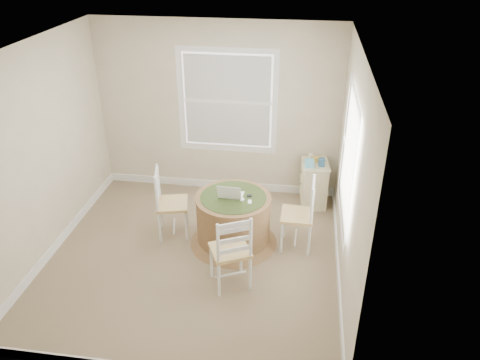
# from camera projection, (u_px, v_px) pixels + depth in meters

# --- Properties ---
(room) EXTENTS (3.64, 3.64, 2.64)m
(room) POSITION_uv_depth(u_px,v_px,m) (206.00, 160.00, 5.42)
(room) COLOR #8B7C58
(room) RESTS_ON ground
(round_table) EXTENTS (1.14, 1.14, 0.69)m
(round_table) POSITION_uv_depth(u_px,v_px,m) (233.00, 218.00, 6.02)
(round_table) COLOR olive
(round_table) RESTS_ON ground
(chair_left) EXTENTS (0.49, 0.50, 0.95)m
(chair_left) POSITION_uv_depth(u_px,v_px,m) (172.00, 203.00, 6.14)
(chair_left) COLOR white
(chair_left) RESTS_ON ground
(chair_near) EXTENTS (0.55, 0.54, 0.95)m
(chair_near) POSITION_uv_depth(u_px,v_px,m) (230.00, 250.00, 5.26)
(chair_near) COLOR white
(chair_near) RESTS_ON ground
(chair_right) EXTENTS (0.41, 0.43, 0.95)m
(chair_right) POSITION_uv_depth(u_px,v_px,m) (297.00, 215.00, 5.90)
(chair_right) COLOR white
(chair_right) RESTS_ON ground
(laptop) EXTENTS (0.31, 0.28, 0.21)m
(laptop) POSITION_uv_depth(u_px,v_px,m) (231.00, 194.00, 5.87)
(laptop) COLOR white
(laptop) RESTS_ON round_table
(mouse) EXTENTS (0.06, 0.09, 0.03)m
(mouse) POSITION_uv_depth(u_px,v_px,m) (242.00, 200.00, 5.80)
(mouse) COLOR white
(mouse) RESTS_ON round_table
(phone) EXTENTS (0.05, 0.09, 0.02)m
(phone) POSITION_uv_depth(u_px,v_px,m) (250.00, 202.00, 5.76)
(phone) COLOR #B7BABF
(phone) RESTS_ON round_table
(keys) EXTENTS (0.06, 0.06, 0.02)m
(keys) POSITION_uv_depth(u_px,v_px,m) (249.00, 196.00, 5.88)
(keys) COLOR black
(keys) RESTS_ON round_table
(corner_chest) EXTENTS (0.44, 0.55, 0.67)m
(corner_chest) POSITION_uv_depth(u_px,v_px,m) (314.00, 183.00, 6.90)
(corner_chest) COLOR #FAF2BC
(corner_chest) RESTS_ON ground
(tissue_box) EXTENTS (0.13, 0.13, 0.10)m
(tissue_box) POSITION_uv_depth(u_px,v_px,m) (310.00, 163.00, 6.63)
(tissue_box) COLOR #5EB8D7
(tissue_box) RESTS_ON corner_chest
(box_yellow) EXTENTS (0.16, 0.12, 0.06)m
(box_yellow) POSITION_uv_depth(u_px,v_px,m) (318.00, 160.00, 6.77)
(box_yellow) COLOR gold
(box_yellow) RESTS_ON corner_chest
(box_blue) EXTENTS (0.09, 0.09, 0.12)m
(box_blue) POSITION_uv_depth(u_px,v_px,m) (321.00, 162.00, 6.64)
(box_blue) COLOR #2F618D
(box_blue) RESTS_ON corner_chest
(cup_cream) EXTENTS (0.07, 0.07, 0.09)m
(cup_cream) POSITION_uv_depth(u_px,v_px,m) (311.00, 157.00, 6.81)
(cup_cream) COLOR beige
(cup_cream) RESTS_ON corner_chest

